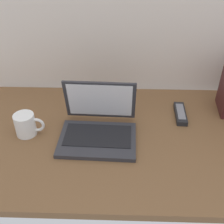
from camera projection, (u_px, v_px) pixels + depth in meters
The scene contains 4 objects.
desk at pixel (126, 138), 1.20m from camera, with size 1.60×0.76×0.03m.
laptop at pixel (98, 126), 1.17m from camera, with size 0.32×0.28×0.21m.
coffee_mug at pixel (26, 124), 1.17m from camera, with size 0.12×0.08×0.10m.
remote_control_near at pixel (180, 113), 1.30m from camera, with size 0.05×0.16×0.02m.
Camera 1 is at (-0.03, -0.91, 0.80)m, focal length 45.58 mm.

